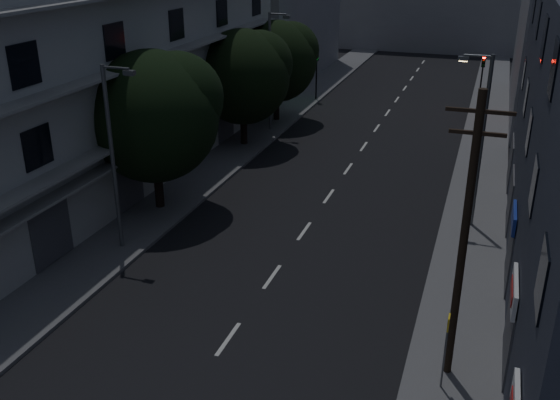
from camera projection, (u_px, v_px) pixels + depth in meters
The scene contains 16 objects.
ground at pixel (350, 166), 37.57m from camera, with size 160.00×160.00×0.00m, color black.
sidewalk_left at pixel (235, 152), 39.78m from camera, with size 3.00×90.00×0.15m, color #565659.
sidewalk_right at pixel (480, 179), 35.30m from camera, with size 3.00×90.00×0.15m, color #565659.
lane_markings at pixel (370, 137), 43.01m from camera, with size 0.15×60.50×0.01m.
building_left at pixel (99, 57), 32.32m from camera, with size 7.00×36.00×14.00m.
building_far_end at pixel (437, 6), 74.78m from camera, with size 24.00×8.00×10.00m, color slate.
tree_near at pixel (154, 111), 29.78m from camera, with size 6.37×6.37×7.85m.
tree_mid at pixel (244, 73), 39.44m from camera, with size 6.02×6.02×7.41m.
tree_far at pixel (277, 58), 44.90m from camera, with size 5.83×5.83×7.21m.
traffic_signal_far_right at pixel (482, 70), 48.68m from camera, with size 0.28×0.37×4.10m.
traffic_signal_far_left at pixel (317, 64), 51.24m from camera, with size 0.28×0.37×4.10m.
street_lamp_left_near at pixel (114, 150), 25.83m from camera, with size 1.51×0.25×8.00m.
street_lamp_right at pixel (480, 134), 27.98m from camera, with size 1.51×0.25×8.00m.
street_lamp_left_far at pixel (271, 66), 42.51m from camera, with size 1.51×0.25×8.00m.
utility_pole at pixel (464, 237), 17.84m from camera, with size 1.80×0.24×9.00m.
bus_stop_sign at pixel (447, 339), 18.31m from camera, with size 0.06×0.35×2.52m.
Camera 1 is at (7.50, -9.83, 12.81)m, focal length 40.00 mm.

